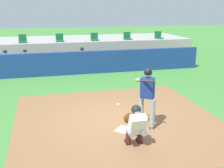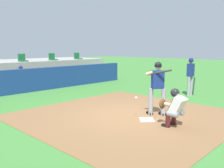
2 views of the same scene
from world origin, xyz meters
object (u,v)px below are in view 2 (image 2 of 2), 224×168
(catcher_crouched, at_px, (174,106))
(stadium_seat_4, at_px, (53,58))
(stadium_seat_5, at_px, (78,57))
(stadium_seat_3, at_px, (23,59))
(batter_at_plate, at_px, (157,85))
(dugout_player_3, at_px, (22,77))
(on_deck_batter, at_px, (191,74))
(home_plate, at_px, (147,120))

(catcher_crouched, bearing_deg, stadium_seat_4, 73.67)
(stadium_seat_5, bearing_deg, catcher_crouched, -116.00)
(stadium_seat_3, bearing_deg, stadium_seat_5, 0.00)
(stadium_seat_5, bearing_deg, stadium_seat_3, 180.00)
(batter_at_plate, height_order, dugout_player_3, batter_at_plate)
(batter_at_plate, xyz_separation_m, on_deck_batter, (4.02, 0.78, -0.02))
(catcher_crouched, bearing_deg, batter_at_plate, 55.84)
(catcher_crouched, height_order, stadium_seat_3, stadium_seat_3)
(batter_at_plate, bearing_deg, on_deck_batter, 11.02)
(catcher_crouched, distance_m, stadium_seat_4, 11.62)
(stadium_seat_3, bearing_deg, catcher_crouched, -95.60)
(on_deck_batter, bearing_deg, catcher_crouched, -158.98)
(stadium_seat_5, bearing_deg, home_plate, -118.02)
(batter_at_plate, relative_size, catcher_crouched, 1.09)
(home_plate, relative_size, batter_at_plate, 0.24)
(on_deck_batter, bearing_deg, dugout_player_3, 123.02)
(stadium_seat_4, bearing_deg, catcher_crouched, -106.33)
(home_plate, distance_m, batter_at_plate, 1.23)
(catcher_crouched, relative_size, stadium_seat_3, 3.45)
(home_plate, relative_size, stadium_seat_4, 0.92)
(on_deck_batter, bearing_deg, stadium_seat_3, 111.34)
(catcher_crouched, xyz_separation_m, stadium_seat_5, (5.42, 11.12, 0.93))
(dugout_player_3, height_order, stadium_seat_3, stadium_seat_3)
(home_plate, distance_m, stadium_seat_3, 10.35)
(home_plate, xyz_separation_m, catcher_crouched, (-0.01, -0.94, 0.58))
(stadium_seat_4, bearing_deg, home_plate, -107.71)
(stadium_seat_4, distance_m, stadium_seat_5, 2.17)
(stadium_seat_5, bearing_deg, dugout_player_3, -159.43)
(dugout_player_3, distance_m, stadium_seat_5, 5.86)
(home_plate, xyz_separation_m, on_deck_batter, (4.72, 0.88, 1.00))
(home_plate, height_order, batter_at_plate, batter_at_plate)
(home_plate, xyz_separation_m, dugout_player_3, (-0.01, 8.14, 0.65))
(catcher_crouched, distance_m, dugout_player_3, 9.08)
(stadium_seat_4, height_order, stadium_seat_5, same)
(batter_at_plate, distance_m, stadium_seat_5, 11.15)
(on_deck_batter, xyz_separation_m, dugout_player_3, (-4.72, 7.27, -0.35))
(catcher_crouched, xyz_separation_m, on_deck_batter, (4.72, 1.81, 0.41))
(stadium_seat_3, bearing_deg, on_deck_batter, -68.66)
(catcher_crouched, bearing_deg, dugout_player_3, 90.00)
(stadium_seat_3, distance_m, stadium_seat_4, 2.17)
(on_deck_batter, bearing_deg, stadium_seat_5, 85.70)
(batter_at_plate, relative_size, dugout_player_3, 1.39)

